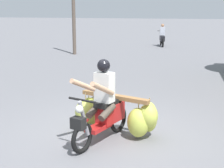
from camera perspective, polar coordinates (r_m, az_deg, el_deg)
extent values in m
plane|color=slate|center=(6.98, 0.40, -8.24)|extent=(120.00, 120.00, 0.00)
torus|color=black|center=(6.02, -5.03, -8.99)|extent=(0.28, 0.55, 0.56)
torus|color=black|center=(6.94, 1.06, -5.89)|extent=(0.28, 0.55, 0.56)
cube|color=red|center=(6.38, -2.27, -7.26)|extent=(0.43, 0.61, 0.08)
cube|color=red|center=(6.63, -0.30, -4.80)|extent=(0.49, 0.70, 0.36)
cube|color=black|center=(6.50, -0.69, -3.14)|extent=(0.46, 0.65, 0.10)
cylinder|color=gray|center=(5.94, -4.74, -5.78)|extent=(0.17, 0.29, 0.69)
cylinder|color=black|center=(5.81, -5.05, -2.71)|extent=(0.54, 0.24, 0.04)
sphere|color=silver|center=(5.79, -5.50, -4.22)|extent=(0.14, 0.14, 0.14)
cube|color=black|center=(5.84, -5.70, -6.57)|extent=(0.28, 0.24, 0.20)
cube|color=red|center=(5.91, -5.09, -6.30)|extent=(0.20, 0.30, 0.04)
cube|color=olive|center=(6.67, 0.40, -2.18)|extent=(1.43, 0.64, 0.08)
cube|color=olive|center=(6.83, 1.21, -2.08)|extent=(1.29, 0.57, 0.06)
ellipsoid|color=#BDC74C|center=(6.72, 6.25, -5.53)|extent=(0.40, 0.38, 0.61)
cylinder|color=#998459|center=(6.62, 6.32, -2.81)|extent=(0.02, 0.02, 0.12)
ellipsoid|color=#AEB93E|center=(7.25, -3.87, -4.34)|extent=(0.43, 0.42, 0.54)
cylinder|color=#998459|center=(7.16, -3.91, -1.82)|extent=(0.02, 0.02, 0.18)
ellipsoid|color=#C1CB51|center=(6.51, 6.10, -5.30)|extent=(0.50, 0.49, 0.46)
cylinder|color=#998459|center=(6.44, 6.16, -3.19)|extent=(0.02, 0.02, 0.10)
ellipsoid|color=#B9C349|center=(7.08, -3.15, -4.51)|extent=(0.49, 0.49, 0.58)
cylinder|color=#998459|center=(6.99, -3.18, -1.97)|extent=(0.02, 0.02, 0.13)
ellipsoid|color=#BCC64C|center=(6.57, 4.42, -6.46)|extent=(0.57, 0.55, 0.57)
cylinder|color=#998459|center=(6.46, 4.48, -3.52)|extent=(0.02, 0.02, 0.19)
ellipsoid|color=#C0CB50|center=(7.08, -4.41, -4.74)|extent=(0.61, 0.58, 0.52)
cylinder|color=#998459|center=(6.99, -4.46, -2.22)|extent=(0.02, 0.02, 0.19)
ellipsoid|color=#BEC84D|center=(7.35, -2.59, -4.04)|extent=(0.49, 0.48, 0.54)
cylinder|color=#998459|center=(7.26, -2.62, -1.56)|extent=(0.02, 0.02, 0.17)
cube|color=silver|center=(6.32, -1.29, -0.52)|extent=(0.40, 0.33, 0.56)
sphere|color=black|center=(6.22, -1.42, 3.11)|extent=(0.24, 0.24, 0.24)
cylinder|color=tan|center=(5.93, -1.57, -0.80)|extent=(0.30, 0.71, 0.39)
cylinder|color=tan|center=(6.15, -4.58, -0.33)|extent=(0.39, 0.69, 0.39)
cylinder|color=#4C4238|center=(6.27, -0.82, -4.72)|extent=(0.28, 0.46, 0.27)
cylinder|color=#4C4238|center=(6.42, -2.91, -4.30)|extent=(0.28, 0.46, 0.27)
torus|color=black|center=(22.38, 8.21, 7.14)|extent=(0.17, 0.53, 0.52)
torus|color=black|center=(21.29, 8.53, 6.83)|extent=(0.17, 0.53, 0.52)
cube|color=black|center=(21.71, 8.41, 7.59)|extent=(0.39, 0.93, 0.32)
cylinder|color=black|center=(22.27, 8.28, 8.81)|extent=(0.50, 0.12, 0.04)
cube|color=#B2B7C6|center=(21.65, 8.46, 8.77)|extent=(0.33, 0.25, 0.52)
sphere|color=#9E7051|center=(21.65, 8.49, 9.70)|extent=(0.20, 0.20, 0.20)
cylinder|color=brown|center=(17.94, -6.49, 13.14)|extent=(0.18, 0.18, 5.15)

